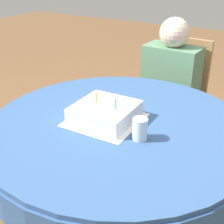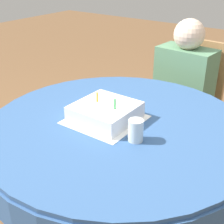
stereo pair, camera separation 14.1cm
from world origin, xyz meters
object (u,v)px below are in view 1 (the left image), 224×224
Objects in this scene: person at (169,83)px; birthday_cake at (105,112)px; drinking_glass at (140,129)px; chair at (173,100)px.

person is 0.87m from birthday_cake.
drinking_glass is (0.21, -0.93, 0.15)m from person.
person is at bearing 102.65° from drinking_glass.
chair reaches higher than birthday_cake.
person is at bearing 90.02° from birthday_cake.
drinking_glass is at bearing -74.71° from chair.
person is 0.96m from drinking_glass.
birthday_cake is (-0.01, -0.96, 0.31)m from chair.
birthday_cake is at bearing -85.72° from person.
chair reaches higher than drinking_glass.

